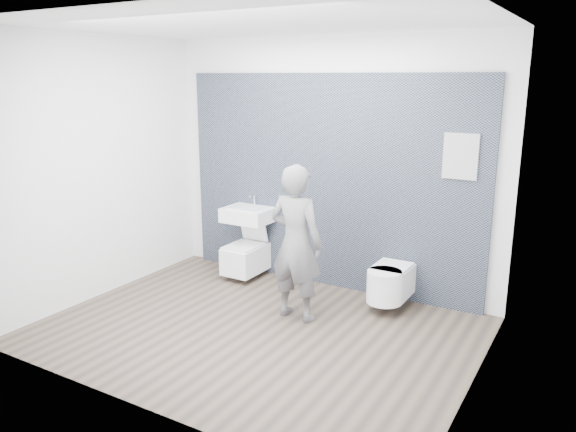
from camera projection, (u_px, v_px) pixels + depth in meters
The scene contains 8 objects.
ground at pixel (256, 330), 5.37m from camera, with size 4.00×4.00×0.00m, color brown.
room_shell at pixel (254, 149), 4.95m from camera, with size 4.00×4.00×4.00m.
tile_wall at pixel (325, 283), 6.60m from camera, with size 3.60×0.06×2.40m, color black.
washbasin at pixel (248, 214), 6.66m from camera, with size 0.56×0.42×0.42m.
toilet_square at pixel (246, 257), 6.74m from camera, with size 0.38×0.55×0.73m.
toilet_rounded at pixel (389, 283), 5.80m from camera, with size 0.37×0.63×0.34m.
info_placard at pixel (449, 310), 5.84m from camera, with size 0.34×0.03×0.45m, color white.
visitor at pixel (296, 243), 5.48m from camera, with size 0.57×0.37×1.56m, color slate.
Camera 1 is at (2.76, -4.11, 2.36)m, focal length 35.00 mm.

